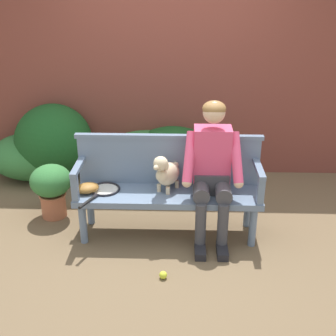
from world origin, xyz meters
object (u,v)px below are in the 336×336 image
at_px(person_seated, 212,167).
at_px(dog_on_bench, 166,172).
at_px(baseball_glove, 87,188).
at_px(garden_bench, 168,198).
at_px(tennis_racket, 103,190).
at_px(potted_plant, 51,186).
at_px(tennis_ball, 163,275).

relative_size(person_seated, dog_on_bench, 3.48).
bearing_deg(baseball_glove, garden_bench, -27.01).
relative_size(person_seated, tennis_racket, 2.29).
relative_size(garden_bench, baseball_glove, 7.90).
distance_m(garden_bench, person_seated, 0.52).
height_order(garden_bench, potted_plant, potted_plant).
bearing_deg(dog_on_bench, tennis_racket, -177.31).
xyz_separation_m(person_seated, dog_on_bench, (-0.42, 0.04, -0.08)).
xyz_separation_m(garden_bench, person_seated, (0.40, -0.01, 0.33)).
distance_m(baseball_glove, potted_plant, 0.58).
height_order(garden_bench, dog_on_bench, dog_on_bench).
bearing_deg(garden_bench, person_seated, -1.22).
height_order(person_seated, tennis_ball, person_seated).
bearing_deg(garden_bench, tennis_racket, 179.71).
distance_m(person_seated, tennis_ball, 1.06).
distance_m(garden_bench, dog_on_bench, 0.25).
relative_size(dog_on_bench, tennis_ball, 5.77).
xyz_separation_m(garden_bench, baseball_glove, (-0.76, -0.03, 0.11)).
bearing_deg(potted_plant, dog_on_bench, -13.04).
height_order(tennis_racket, tennis_ball, tennis_racket).
bearing_deg(potted_plant, tennis_racket, -27.06).
relative_size(dog_on_bench, tennis_racket, 0.66).
height_order(tennis_racket, baseball_glove, baseball_glove).
bearing_deg(tennis_racket, tennis_ball, -49.70).
xyz_separation_m(dog_on_bench, tennis_racket, (-0.59, -0.03, -0.18)).
bearing_deg(tennis_ball, baseball_glove, 137.74).
bearing_deg(baseball_glove, tennis_racket, -17.59).
xyz_separation_m(garden_bench, tennis_ball, (-0.02, -0.70, -0.36)).
distance_m(tennis_racket, baseball_glove, 0.15).
relative_size(tennis_racket, baseball_glove, 2.62).
relative_size(person_seated, tennis_ball, 20.06).
bearing_deg(potted_plant, garden_bench, -14.25).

